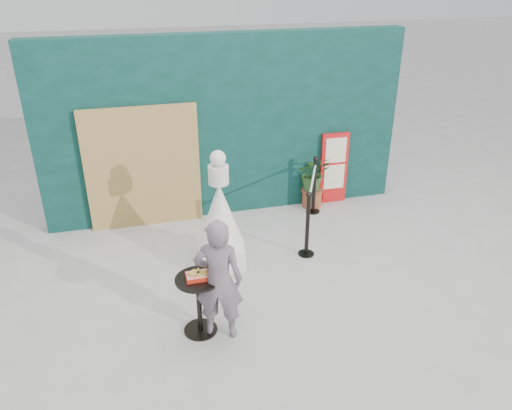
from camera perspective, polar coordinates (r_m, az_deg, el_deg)
name	(u,v)px	position (r m, az deg, el deg)	size (l,w,h in m)	color
ground	(281,319)	(6.32, 2.86, -12.89)	(60.00, 60.00, 0.00)	#ADAAA5
back_wall	(226,127)	(8.34, -3.48, 8.85)	(6.00, 0.30, 3.00)	#092C26
bamboo_fence	(143,168)	(8.16, -12.77, 4.12)	(1.80, 0.08, 2.00)	tan
woman	(219,280)	(5.68, -4.29, -8.53)	(0.55, 0.36, 1.51)	slate
menu_board	(334,168)	(9.00, 8.89, 4.16)	(0.50, 0.07, 1.30)	red
statue	(220,221)	(6.97, -4.13, -1.80)	(0.68, 0.68, 1.75)	white
cafe_table	(199,296)	(5.88, -6.57, -10.33)	(0.52, 0.52, 0.75)	black
food_basket	(198,275)	(5.72, -6.70, -7.99)	(0.26, 0.19, 0.11)	red
planter	(313,177)	(8.81, 6.51, 3.15)	(0.56, 0.49, 0.96)	brown
stanchion_barrier	(311,204)	(7.97, 6.32, 0.10)	(0.84, 1.54, 1.03)	black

